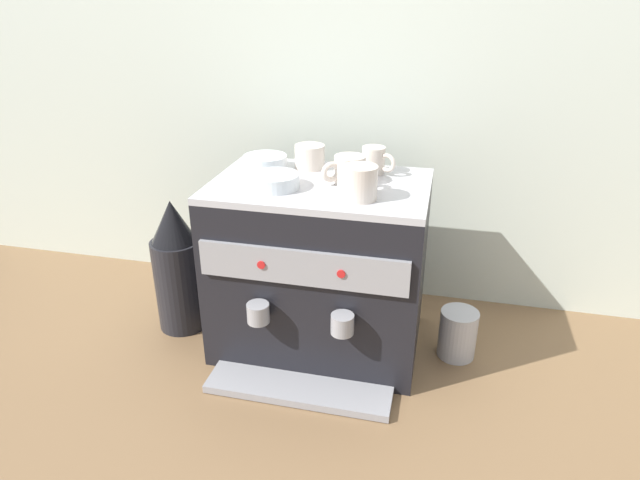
{
  "coord_description": "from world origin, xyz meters",
  "views": [
    {
      "loc": [
        0.31,
        -1.3,
        0.94
      ],
      "look_at": [
        0.0,
        0.0,
        0.32
      ],
      "focal_mm": 30.81,
      "sensor_mm": 36.0,
      "label": 1
    }
  ],
  "objects": [
    {
      "name": "ceramic_bowl_0",
      "position": [
        -0.1,
        -0.06,
        0.5
      ],
      "size": [
        0.12,
        0.12,
        0.04
      ],
      "color": "silver",
      "rests_on": "espresso_machine"
    },
    {
      "name": "milk_pitcher",
      "position": [
        0.39,
        0.02,
        0.07
      ],
      "size": [
        0.1,
        0.1,
        0.14
      ],
      "primitive_type": "cylinder",
      "color": "#B7B7BC",
      "rests_on": "ground_plane"
    },
    {
      "name": "ground_plane",
      "position": [
        0.0,
        0.0,
        0.0
      ],
      "size": [
        4.0,
        4.0,
        0.0
      ],
      "primitive_type": "plane",
      "color": "brown"
    },
    {
      "name": "ceramic_bowl_1",
      "position": [
        -0.17,
        0.08,
        0.5
      ],
      "size": [
        0.12,
        0.12,
        0.04
      ],
      "color": "silver",
      "rests_on": "espresso_machine"
    },
    {
      "name": "espresso_machine",
      "position": [
        0.0,
        -0.0,
        0.24
      ],
      "size": [
        0.56,
        0.48,
        0.48
      ],
      "color": "black",
      "rests_on": "ground_plane"
    },
    {
      "name": "ceramic_cup_0",
      "position": [
        0.07,
        0.01,
        0.52
      ],
      "size": [
        0.11,
        0.09,
        0.07
      ],
      "color": "beige",
      "rests_on": "espresso_machine"
    },
    {
      "name": "ceramic_cup_2",
      "position": [
        0.12,
        -0.09,
        0.52
      ],
      "size": [
        0.08,
        0.12,
        0.08
      ],
      "color": "beige",
      "rests_on": "espresso_machine"
    },
    {
      "name": "ceramic_cup_3",
      "position": [
        -0.06,
        0.12,
        0.52
      ],
      "size": [
        0.08,
        0.12,
        0.06
      ],
      "color": "beige",
      "rests_on": "espresso_machine"
    },
    {
      "name": "coffee_grinder",
      "position": [
        -0.42,
        -0.02,
        0.19
      ],
      "size": [
        0.14,
        0.14,
        0.4
      ],
      "color": "black",
      "rests_on": "ground_plane"
    },
    {
      "name": "tiled_backsplash_wall",
      "position": [
        0.0,
        0.35,
        0.48
      ],
      "size": [
        2.8,
        0.03,
        0.95
      ],
      "primitive_type": "cube",
      "color": "silver",
      "rests_on": "ground_plane"
    },
    {
      "name": "ceramic_cup_1",
      "position": [
        0.12,
        0.11,
        0.52
      ],
      "size": [
        0.09,
        0.07,
        0.07
      ],
      "color": "beige",
      "rests_on": "espresso_machine"
    }
  ]
}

